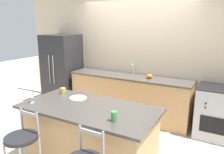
{
  "coord_description": "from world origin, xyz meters",
  "views": [
    {
      "loc": [
        1.88,
        -3.75,
        2.0
      ],
      "look_at": [
        0.1,
        -0.56,
        1.11
      ],
      "focal_mm": 35.0,
      "sensor_mm": 36.0,
      "label": 1
    }
  ],
  "objects_px": {
    "coffee_mug": "(63,91)",
    "tumbler_cup": "(114,116)",
    "bar_stool_near": "(23,146)",
    "dinner_plate": "(78,98)",
    "pumpkin_decoration": "(149,76)",
    "oven_range": "(220,113)",
    "wine_glass": "(31,94)",
    "refrigerator": "(62,70)"
  },
  "relations": [
    {
      "from": "coffee_mug",
      "to": "tumbler_cup",
      "type": "bearing_deg",
      "value": -22.81
    },
    {
      "from": "bar_stool_near",
      "to": "dinner_plate",
      "type": "xyz_separation_m",
      "value": [
        0.14,
        0.93,
        0.35
      ]
    },
    {
      "from": "coffee_mug",
      "to": "pumpkin_decoration",
      "type": "distance_m",
      "value": 1.78
    },
    {
      "from": "oven_range",
      "to": "tumbler_cup",
      "type": "distance_m",
      "value": 2.34
    },
    {
      "from": "coffee_mug",
      "to": "pumpkin_decoration",
      "type": "bearing_deg",
      "value": 59.66
    },
    {
      "from": "wine_glass",
      "to": "pumpkin_decoration",
      "type": "xyz_separation_m",
      "value": [
        1.0,
        2.08,
        -0.06
      ]
    },
    {
      "from": "bar_stool_near",
      "to": "pumpkin_decoration",
      "type": "xyz_separation_m",
      "value": [
        0.68,
        2.55,
        0.41
      ]
    },
    {
      "from": "refrigerator",
      "to": "tumbler_cup",
      "type": "height_order",
      "value": "refrigerator"
    },
    {
      "from": "dinner_plate",
      "to": "oven_range",
      "type": "bearing_deg",
      "value": 40.53
    },
    {
      "from": "refrigerator",
      "to": "tumbler_cup",
      "type": "bearing_deg",
      "value": -38.08
    },
    {
      "from": "refrigerator",
      "to": "bar_stool_near",
      "type": "distance_m",
      "value": 2.98
    },
    {
      "from": "refrigerator",
      "to": "coffee_mug",
      "type": "xyz_separation_m",
      "value": [
        1.35,
        -1.5,
        0.08
      ]
    },
    {
      "from": "tumbler_cup",
      "to": "bar_stool_near",
      "type": "bearing_deg",
      "value": -153.28
    },
    {
      "from": "tumbler_cup",
      "to": "pumpkin_decoration",
      "type": "relative_size",
      "value": 1.0
    },
    {
      "from": "refrigerator",
      "to": "wine_glass",
      "type": "height_order",
      "value": "refrigerator"
    },
    {
      "from": "oven_range",
      "to": "wine_glass",
      "type": "bearing_deg",
      "value": -138.4
    },
    {
      "from": "refrigerator",
      "to": "oven_range",
      "type": "distance_m",
      "value": 3.62
    },
    {
      "from": "oven_range",
      "to": "dinner_plate",
      "type": "xyz_separation_m",
      "value": [
        -1.88,
        -1.61,
        0.45
      ]
    },
    {
      "from": "oven_range",
      "to": "wine_glass",
      "type": "xyz_separation_m",
      "value": [
        -2.34,
        -2.08,
        0.57
      ]
    },
    {
      "from": "bar_stool_near",
      "to": "refrigerator",
      "type": "bearing_deg",
      "value": 122.16
    },
    {
      "from": "wine_glass",
      "to": "tumbler_cup",
      "type": "distance_m",
      "value": 1.31
    },
    {
      "from": "coffee_mug",
      "to": "pumpkin_decoration",
      "type": "xyz_separation_m",
      "value": [
        0.9,
        1.54,
        0.02
      ]
    },
    {
      "from": "refrigerator",
      "to": "tumbler_cup",
      "type": "distance_m",
      "value": 3.26
    },
    {
      "from": "pumpkin_decoration",
      "to": "coffee_mug",
      "type": "bearing_deg",
      "value": -120.34
    },
    {
      "from": "bar_stool_near",
      "to": "coffee_mug",
      "type": "height_order",
      "value": "coffee_mug"
    },
    {
      "from": "refrigerator",
      "to": "dinner_plate",
      "type": "relative_size",
      "value": 6.71
    },
    {
      "from": "bar_stool_near",
      "to": "pumpkin_decoration",
      "type": "relative_size",
      "value": 8.11
    },
    {
      "from": "wine_glass",
      "to": "tumbler_cup",
      "type": "height_order",
      "value": "wine_glass"
    },
    {
      "from": "bar_stool_near",
      "to": "wine_glass",
      "type": "height_order",
      "value": "wine_glass"
    },
    {
      "from": "wine_glass",
      "to": "coffee_mug",
      "type": "distance_m",
      "value": 0.56
    },
    {
      "from": "dinner_plate",
      "to": "coffee_mug",
      "type": "height_order",
      "value": "coffee_mug"
    },
    {
      "from": "pumpkin_decoration",
      "to": "oven_range",
      "type": "bearing_deg",
      "value": -0.22
    },
    {
      "from": "tumbler_cup",
      "to": "oven_range",
      "type": "bearing_deg",
      "value": 63.24
    },
    {
      "from": "bar_stool_near",
      "to": "pumpkin_decoration",
      "type": "bearing_deg",
      "value": 75.08
    },
    {
      "from": "oven_range",
      "to": "tumbler_cup",
      "type": "xyz_separation_m",
      "value": [
        -1.03,
        -2.04,
        0.51
      ]
    },
    {
      "from": "bar_stool_near",
      "to": "coffee_mug",
      "type": "distance_m",
      "value": 1.1
    },
    {
      "from": "refrigerator",
      "to": "coffee_mug",
      "type": "height_order",
      "value": "refrigerator"
    },
    {
      "from": "refrigerator",
      "to": "coffee_mug",
      "type": "relative_size",
      "value": 15.03
    },
    {
      "from": "refrigerator",
      "to": "wine_glass",
      "type": "relative_size",
      "value": 9.76
    },
    {
      "from": "refrigerator",
      "to": "dinner_plate",
      "type": "distance_m",
      "value": 2.33
    },
    {
      "from": "oven_range",
      "to": "dinner_plate",
      "type": "distance_m",
      "value": 2.52
    },
    {
      "from": "refrigerator",
      "to": "oven_range",
      "type": "xyz_separation_m",
      "value": [
        3.59,
        0.03,
        -0.41
      ]
    }
  ]
}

